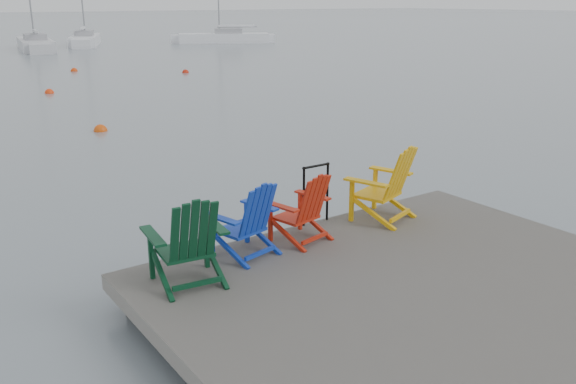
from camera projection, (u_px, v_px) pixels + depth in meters
ground at (423, 325)px, 7.26m from camera, size 400.00×400.00×0.00m
dock at (425, 299)px, 7.16m from camera, size 6.00×5.00×1.40m
handrail at (316, 188)px, 9.00m from camera, size 0.48×0.04×0.90m
chair_green at (188, 240)px, 7.01m from camera, size 0.96×0.90×1.11m
chair_blue at (247, 219)px, 7.83m from camera, size 0.93×0.88×1.01m
chair_red at (303, 207)px, 8.32m from camera, size 0.89×0.84×0.98m
chair_yellow at (386, 183)px, 9.12m from camera, size 1.09×1.04×1.15m
sailboat_near at (36, 45)px, 46.64m from camera, size 3.47×8.68×11.65m
sailboat_mid at (85, 41)px, 51.53m from camera, size 4.81×8.09×10.96m
sailboat_far at (224, 39)px, 54.45m from camera, size 8.03×5.35×11.02m
buoy_a at (101, 131)px, 17.93m from camera, size 0.40×0.40×0.40m
buoy_b at (49, 93)px, 25.15m from camera, size 0.38×0.38×0.38m
buoy_c at (186, 73)px, 32.15m from camera, size 0.36×0.36×0.36m
buoy_d at (74, 71)px, 32.86m from camera, size 0.37×0.37×0.37m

